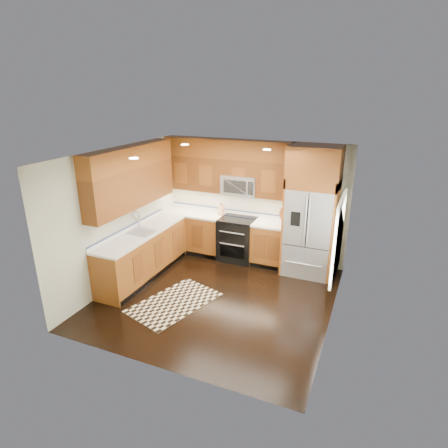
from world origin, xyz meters
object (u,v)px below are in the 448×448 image
at_px(rug, 174,302).
at_px(refrigerator, 311,212).
at_px(utensil_crock, 284,217).
at_px(range, 237,239).
at_px(knife_block, 221,210).

bearing_deg(rug, refrigerator, 65.31).
bearing_deg(refrigerator, rug, -132.17).
bearing_deg(utensil_crock, range, -167.60).
xyz_separation_m(refrigerator, rug, (-1.92, -2.11, -1.30)).
bearing_deg(range, rug, -99.63).
xyz_separation_m(rug, knife_block, (-0.07, 2.29, 1.04)).
bearing_deg(knife_block, refrigerator, -5.09).
height_order(range, knife_block, knife_block).
relative_size(range, rug, 0.61).
distance_m(range, knife_block, 0.74).
distance_m(refrigerator, knife_block, 2.01).
bearing_deg(range, knife_block, 162.43).
height_order(range, rug, range).
distance_m(rug, utensil_crock, 2.90).
distance_m(refrigerator, rug, 3.13).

